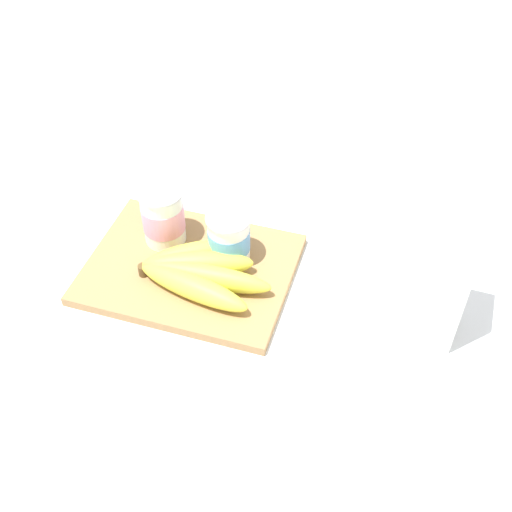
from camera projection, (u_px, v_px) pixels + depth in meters
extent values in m
plane|color=white|center=(190.00, 272.00, 0.96)|extent=(2.40, 2.40, 0.00)
cube|color=#A37A4C|center=(190.00, 269.00, 0.95)|extent=(0.30, 0.23, 0.01)
cube|color=white|center=(400.00, 257.00, 0.81)|extent=(0.18, 0.08, 0.24)
cylinder|color=white|center=(163.00, 217.00, 0.96)|extent=(0.06, 0.06, 0.09)
cylinder|color=pink|center=(163.00, 217.00, 0.96)|extent=(0.06, 0.06, 0.04)
cylinder|color=silver|center=(160.00, 193.00, 0.93)|extent=(0.07, 0.07, 0.00)
cylinder|color=white|center=(229.00, 239.00, 0.93)|extent=(0.06, 0.06, 0.08)
cylinder|color=#5193D1|center=(229.00, 239.00, 0.93)|extent=(0.06, 0.06, 0.03)
cylinder|color=silver|center=(228.00, 218.00, 0.91)|extent=(0.06, 0.06, 0.00)
ellipsoid|color=yellow|center=(193.00, 287.00, 0.89)|extent=(0.17, 0.07, 0.04)
ellipsoid|color=yellow|center=(206.00, 277.00, 0.91)|extent=(0.19, 0.05, 0.04)
ellipsoid|color=yellow|center=(198.00, 264.00, 0.92)|extent=(0.16, 0.09, 0.04)
ellipsoid|color=yellow|center=(195.00, 255.00, 0.94)|extent=(0.15, 0.11, 0.04)
cylinder|color=brown|center=(143.00, 270.00, 0.93)|extent=(0.01, 0.01, 0.02)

